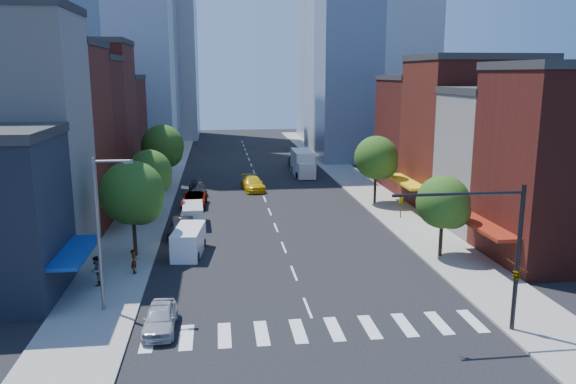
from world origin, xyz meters
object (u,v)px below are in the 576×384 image
(cargo_van_near, at_px, (188,242))
(traffic_car_far, at_px, (309,166))
(parked_car_front, at_px, (160,318))
(pedestrian_far, at_px, (96,271))
(parked_car_third, at_px, (194,200))
(cargo_van_far, at_px, (193,215))
(parked_car_second, at_px, (182,227))
(taxi, at_px, (253,184))
(box_truck, at_px, (303,164))
(traffic_car_oncoming, at_px, (294,161))
(pedestrian_near, at_px, (134,261))
(parked_car_rear, at_px, (198,188))

(cargo_van_near, height_order, traffic_car_far, cargo_van_near)
(parked_car_front, relative_size, pedestrian_far, 2.14)
(parked_car_third, xyz_separation_m, cargo_van_far, (0.17, -7.59, 0.21))
(parked_car_front, height_order, parked_car_second, parked_car_second)
(taxi, relative_size, box_truck, 0.69)
(pedestrian_far, bearing_deg, parked_car_second, 161.46)
(taxi, height_order, box_truck, box_truck)
(parked_car_second, distance_m, pedestrian_far, 12.50)
(parked_car_front, height_order, cargo_van_near, cargo_van_near)
(pedestrian_far, bearing_deg, cargo_van_near, 141.60)
(cargo_van_far, relative_size, traffic_car_oncoming, 0.97)
(parked_car_second, xyz_separation_m, pedestrian_far, (-4.80, -11.53, 0.37))
(traffic_car_far, bearing_deg, pedestrian_far, 67.57)
(taxi, height_order, traffic_car_far, taxi)
(pedestrian_near, distance_m, pedestrian_far, 2.93)
(box_truck, height_order, pedestrian_far, box_truck)
(traffic_car_far, height_order, box_truck, box_truck)
(parked_car_third, xyz_separation_m, box_truck, (14.22, 17.18, 0.81))
(parked_car_front, relative_size, taxi, 0.75)
(parked_car_rear, distance_m, cargo_van_far, 13.85)
(cargo_van_far, xyz_separation_m, pedestrian_far, (-5.66, -14.74, 0.18))
(parked_car_rear, xyz_separation_m, cargo_van_near, (-0.02, -22.43, 0.38))
(cargo_van_near, bearing_deg, traffic_car_oncoming, 78.14)
(taxi, distance_m, box_truck, 12.18)
(traffic_car_far, bearing_deg, cargo_van_near, 70.94)
(cargo_van_near, bearing_deg, traffic_car_far, 73.99)
(parked_car_third, bearing_deg, pedestrian_near, -97.26)
(taxi, xyz_separation_m, traffic_car_far, (8.91, 12.68, -0.12))
(parked_car_front, xyz_separation_m, parked_car_second, (0.10, 18.45, 0.04))
(parked_car_second, relative_size, pedestrian_near, 2.68)
(traffic_car_far, bearing_deg, cargo_van_far, 64.97)
(parked_car_front, relative_size, traffic_car_far, 1.02)
(parked_car_rear, xyz_separation_m, pedestrian_near, (-3.54, -26.57, 0.35))
(parked_car_third, height_order, traffic_car_far, parked_car_third)
(cargo_van_near, xyz_separation_m, pedestrian_near, (-3.52, -4.14, -0.04))
(parked_car_front, relative_size, cargo_van_near, 0.81)
(parked_car_third, xyz_separation_m, pedestrian_far, (-5.49, -22.33, 0.38))
(parked_car_front, height_order, pedestrian_far, pedestrian_far)
(parked_car_second, relative_size, box_truck, 0.56)
(traffic_car_oncoming, xyz_separation_m, pedestrian_far, (-19.57, -47.18, 0.35))
(traffic_car_far, xyz_separation_m, pedestrian_near, (-18.95, -40.65, 0.31))
(parked_car_rear, xyz_separation_m, traffic_car_oncoming, (13.92, 18.59, 0.12))
(parked_car_third, bearing_deg, traffic_car_far, 54.69)
(parked_car_rear, bearing_deg, box_truck, 31.99)
(parked_car_rear, height_order, cargo_van_far, cargo_van_far)
(cargo_van_near, height_order, cargo_van_far, cargo_van_near)
(pedestrian_near, relative_size, pedestrian_far, 0.88)
(box_truck, bearing_deg, parked_car_rear, -141.63)
(taxi, height_order, pedestrian_far, pedestrian_far)
(parked_car_third, relative_size, box_truck, 0.66)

